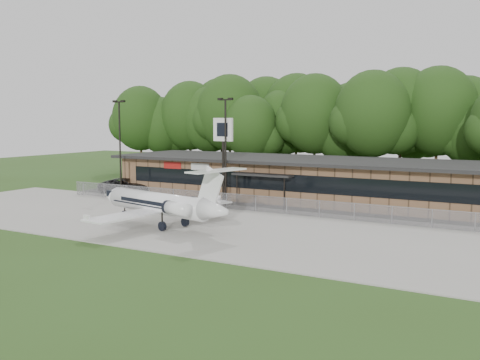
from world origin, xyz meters
The scene contains 11 objects.
ground centered at (0.00, 0.00, 0.00)m, with size 160.00×160.00×0.00m, color #2F4A1A.
apron centered at (0.00, 8.00, 0.04)m, with size 64.00×18.00×0.08m, color #9E9B93.
parking_lot centered at (0.00, 19.50, 0.03)m, with size 50.00×9.00×0.06m, color #383835.
terminal centered at (0.00, 23.94, 2.18)m, with size 41.00×11.65×4.30m.
fence centered at (0.00, 15.00, 0.78)m, with size 46.00×0.04×1.52m.
treeline centered at (0.00, 42.00, 7.50)m, with size 72.00×12.00×15.00m, color #213D13, non-canonical shape.
light_pole_left centered at (-18.00, 16.50, 5.98)m, with size 1.55×0.30×10.23m.
light_pole_mid centered at (-5.00, 16.50, 5.98)m, with size 1.55×0.30×10.23m.
business_jet centered at (-4.13, 5.55, 1.76)m, with size 14.57×13.10×4.93m.
suv centered at (-19.15, 18.68, 0.86)m, with size 2.85×6.17×1.71m, color #28282A.
pole_sign centered at (-5.44, 16.80, 6.40)m, with size 2.21×0.53×8.37m.
Camera 1 is at (20.67, -26.72, 8.24)m, focal length 40.00 mm.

